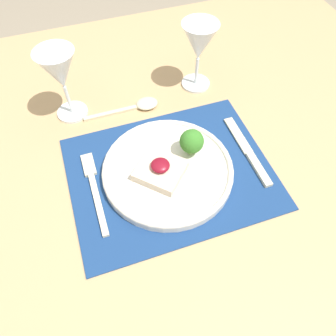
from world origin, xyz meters
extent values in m
plane|color=gray|center=(0.00, 0.00, 0.00)|extent=(8.00, 8.00, 0.00)
cube|color=tan|center=(0.00, 0.00, 0.73)|extent=(1.41, 1.22, 0.03)
cylinder|color=tan|center=(0.63, 0.54, 0.36)|extent=(0.06, 0.06, 0.72)
cube|color=navy|center=(0.00, 0.00, 0.75)|extent=(0.41, 0.32, 0.00)
cylinder|color=silver|center=(-0.01, 0.00, 0.76)|extent=(0.26, 0.26, 0.02)
torus|color=silver|center=(-0.01, 0.00, 0.77)|extent=(0.26, 0.26, 0.01)
cube|color=beige|center=(-0.02, -0.01, 0.78)|extent=(0.12, 0.12, 0.02)
ellipsoid|color=maroon|center=(-0.02, -0.01, 0.79)|extent=(0.04, 0.04, 0.01)
cylinder|color=#84B256|center=(0.05, 0.02, 0.78)|extent=(0.01, 0.01, 0.02)
sphere|color=#387A28|center=(0.05, 0.02, 0.80)|extent=(0.05, 0.05, 0.05)
cube|color=beige|center=(-0.16, -0.03, 0.75)|extent=(0.01, 0.14, 0.01)
cube|color=beige|center=(-0.16, 0.07, 0.75)|extent=(0.02, 0.05, 0.01)
cube|color=beige|center=(0.17, -0.05, 0.75)|extent=(0.02, 0.09, 0.01)
cube|color=beige|center=(0.17, 0.04, 0.75)|extent=(0.02, 0.11, 0.00)
cube|color=beige|center=(-0.08, 0.20, 0.75)|extent=(0.13, 0.01, 0.01)
ellipsoid|color=beige|center=(0.01, 0.20, 0.76)|extent=(0.05, 0.04, 0.02)
cylinder|color=white|center=(0.15, 0.24, 0.75)|extent=(0.07, 0.07, 0.01)
cylinder|color=white|center=(0.15, 0.24, 0.79)|extent=(0.01, 0.01, 0.07)
cone|color=white|center=(0.15, 0.24, 0.87)|extent=(0.08, 0.08, 0.09)
cylinder|color=white|center=(-0.16, 0.24, 0.75)|extent=(0.07, 0.07, 0.01)
cylinder|color=white|center=(-0.16, 0.24, 0.79)|extent=(0.01, 0.01, 0.07)
cone|color=white|center=(-0.16, 0.24, 0.87)|extent=(0.08, 0.08, 0.09)
camera|label=1|loc=(-0.13, -0.36, 1.30)|focal=35.00mm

